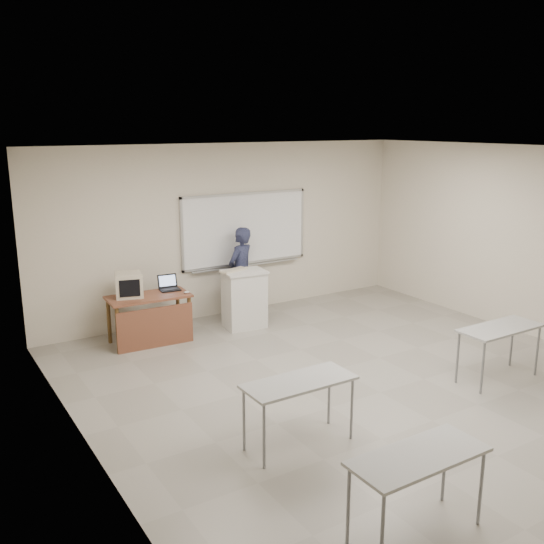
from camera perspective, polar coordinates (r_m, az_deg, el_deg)
floor at (r=7.95m, az=10.14°, el=-11.13°), size 7.00×8.00×0.01m
whiteboard at (r=10.78m, az=-2.53°, el=3.99°), size 2.48×0.10×1.31m
student_desks at (r=6.84m, az=18.06°, el=-9.72°), size 4.40×2.20×0.73m
instructor_desk at (r=9.46m, az=-11.26°, el=-3.71°), size 1.25×0.62×0.75m
podium at (r=10.07m, az=-2.62°, el=-2.55°), size 0.69×0.50×0.97m
crt_monitor at (r=9.48m, az=-13.30°, el=-1.17°), size 0.40×0.45×0.38m
laptop at (r=9.75m, az=-9.71°, el=-1.32°), size 0.31×0.29×0.23m
mouse at (r=9.50m, az=-8.04°, el=-1.90°), size 0.10×0.07×0.04m
keyboard at (r=9.94m, az=-3.63°, el=0.17°), size 0.51×0.29×0.03m
presenter at (r=10.60m, az=-2.95°, el=0.01°), size 0.69×0.59×1.58m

